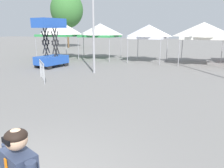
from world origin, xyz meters
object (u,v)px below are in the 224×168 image
(canopy_tent_behind_right, at_px, (60,29))
(canopy_tent_behind_left, at_px, (149,32))
(tree_behind_tents_right, at_px, (67,10))
(scissor_lift, at_px, (51,52))
(crowd_barrier_by_lift, at_px, (42,67))
(canopy_tent_far_left, at_px, (204,31))
(canopy_tent_far_right, at_px, (100,30))

(canopy_tent_behind_right, xyz_separation_m, canopy_tent_behind_left, (8.38, 0.75, -0.26))
(tree_behind_tents_right, bearing_deg, scissor_lift, -61.44)
(canopy_tent_behind_right, relative_size, crowd_barrier_by_lift, 2.31)
(scissor_lift, xyz_separation_m, crowd_barrier_by_lift, (2.32, -4.00, -0.35))
(canopy_tent_far_left, relative_size, crowd_barrier_by_lift, 2.25)
(canopy_tent_behind_left, relative_size, crowd_barrier_by_lift, 2.05)
(canopy_tent_behind_right, height_order, scissor_lift, canopy_tent_behind_right)
(canopy_tent_far_right, distance_m, scissor_lift, 6.10)
(canopy_tent_far_left, bearing_deg, tree_behind_tents_right, 150.64)
(tree_behind_tents_right, bearing_deg, canopy_tent_behind_right, -60.56)
(canopy_tent_far_right, distance_m, canopy_tent_far_left, 8.98)
(canopy_tent_far_left, bearing_deg, canopy_tent_behind_right, -176.10)
(tree_behind_tents_right, bearing_deg, crowd_barrier_by_lift, -61.14)
(scissor_lift, bearing_deg, tree_behind_tents_right, 118.56)
(canopy_tent_far_left, height_order, crowd_barrier_by_lift, canopy_tent_far_left)
(canopy_tent_far_left, bearing_deg, canopy_tent_behind_left, -178.40)
(canopy_tent_behind_right, xyz_separation_m, crowd_barrier_by_lift, (4.63, -8.69, -2.08))
(scissor_lift, distance_m, crowd_barrier_by_lift, 4.64)
(canopy_tent_far_right, xyz_separation_m, scissor_lift, (-1.42, -5.72, -1.57))
(canopy_tent_far_right, height_order, tree_behind_tents_right, tree_behind_tents_right)
(canopy_tent_far_right, bearing_deg, tree_behind_tents_right, 134.06)
(canopy_tent_far_left, bearing_deg, canopy_tent_far_right, 178.90)
(canopy_tent_behind_left, xyz_separation_m, canopy_tent_far_left, (4.32, 0.12, 0.10))
(canopy_tent_behind_left, relative_size, scissor_lift, 0.89)
(scissor_lift, distance_m, tree_behind_tents_right, 19.23)
(scissor_lift, xyz_separation_m, tree_behind_tents_right, (-8.94, 16.42, 4.51))
(canopy_tent_far_right, distance_m, canopy_tent_behind_left, 4.66)
(canopy_tent_behind_left, xyz_separation_m, tree_behind_tents_right, (-15.01, 10.99, 3.05))
(canopy_tent_behind_left, bearing_deg, tree_behind_tents_right, 143.78)
(canopy_tent_far_left, height_order, scissor_lift, scissor_lift)
(canopy_tent_behind_right, height_order, crowd_barrier_by_lift, canopy_tent_behind_right)
(canopy_tent_behind_right, bearing_deg, scissor_lift, -63.71)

